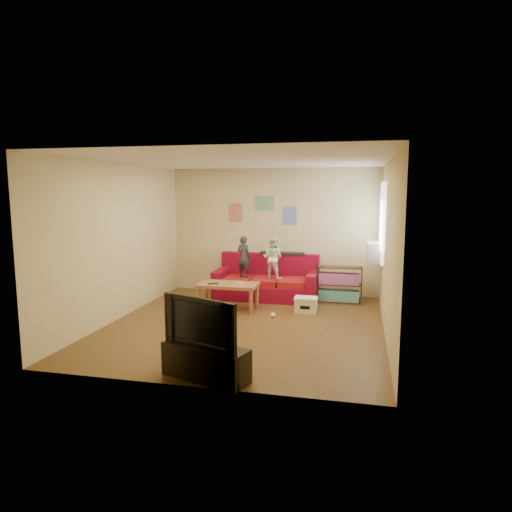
% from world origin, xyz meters
% --- Properties ---
extents(room_shell, '(4.52, 5.02, 2.72)m').
position_xyz_m(room_shell, '(0.00, 0.00, 1.35)').
color(room_shell, brown).
rests_on(room_shell, ground).
extents(sofa, '(2.11, 0.97, 0.93)m').
position_xyz_m(sofa, '(-0.04, 2.00, 0.31)').
color(sofa, maroon).
rests_on(sofa, ground).
extents(child_a, '(0.37, 0.30, 0.86)m').
position_xyz_m(child_a, '(-0.49, 1.83, 0.87)').
color(child_a, '#29323C').
rests_on(child_a, sofa).
extents(child_b, '(0.47, 0.39, 0.86)m').
position_xyz_m(child_b, '(0.11, 1.83, 0.87)').
color(child_b, white).
rests_on(child_b, sofa).
extents(coffee_table, '(1.12, 0.61, 0.50)m').
position_xyz_m(coffee_table, '(-0.56, 0.88, 0.43)').
color(coffee_table, '#A46642').
rests_on(coffee_table, ground).
extents(remote, '(0.19, 0.15, 0.02)m').
position_xyz_m(remote, '(-0.81, 0.76, 0.51)').
color(remote, black).
rests_on(remote, coffee_table).
extents(game_controller, '(0.13, 0.06, 0.03)m').
position_xyz_m(game_controller, '(-0.36, 0.93, 0.52)').
color(game_controller, white).
rests_on(game_controller, coffee_table).
extents(bookshelf, '(0.91, 0.27, 0.73)m').
position_xyz_m(bookshelf, '(1.45, 1.93, 0.32)').
color(bookshelf, '#4A2F14').
rests_on(bookshelf, ground).
extents(window, '(0.04, 1.08, 1.48)m').
position_xyz_m(window, '(2.22, 1.65, 1.64)').
color(window, white).
rests_on(window, room_shell).
extents(ac_unit, '(0.28, 0.55, 0.35)m').
position_xyz_m(ac_unit, '(2.10, 1.65, 1.08)').
color(ac_unit, '#B7B2A3').
rests_on(ac_unit, window).
extents(artwork_left, '(0.30, 0.01, 0.40)m').
position_xyz_m(artwork_left, '(-0.85, 2.48, 1.75)').
color(artwork_left, '#D87266').
rests_on(artwork_left, room_shell).
extents(artwork_center, '(0.42, 0.01, 0.32)m').
position_xyz_m(artwork_center, '(-0.20, 2.48, 1.95)').
color(artwork_center, '#72B27F').
rests_on(artwork_center, room_shell).
extents(artwork_right, '(0.30, 0.01, 0.38)m').
position_xyz_m(artwork_right, '(0.35, 2.48, 1.70)').
color(artwork_right, '#727FCC').
rests_on(artwork_right, room_shell).
extents(file_box, '(0.41, 0.31, 0.29)m').
position_xyz_m(file_box, '(0.90, 1.00, 0.14)').
color(file_box, white).
rests_on(file_box, ground).
extents(tv_stand, '(1.14, 0.69, 0.41)m').
position_xyz_m(tv_stand, '(0.08, -2.25, 0.20)').
color(tv_stand, black).
rests_on(tv_stand, ground).
extents(television, '(1.03, 0.50, 0.60)m').
position_xyz_m(television, '(0.08, -2.25, 0.71)').
color(television, black).
rests_on(television, tv_stand).
extents(tissue, '(0.09, 0.09, 0.09)m').
position_xyz_m(tissue, '(0.37, 0.52, 0.05)').
color(tissue, silver).
rests_on(tissue, ground).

